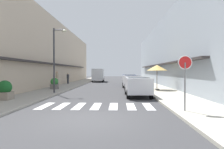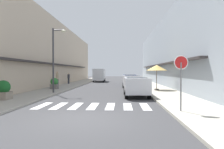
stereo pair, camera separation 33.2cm
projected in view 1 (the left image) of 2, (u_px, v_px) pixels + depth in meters
The scene contains 17 objects.
ground_plane at pixel (109, 86), 26.07m from camera, with size 100.38×100.38×0.00m, color #38383A.
sidewalk_left at pixel (70, 85), 26.24m from camera, with size 3.10×63.88×0.12m, color #9E998E.
sidewalk_right at pixel (149, 85), 25.89m from camera, with size 3.10×63.88×0.12m, color #ADA899.
building_row_left at pixel (44, 54), 27.59m from camera, with size 5.50×43.06×8.68m.
building_row_right at pixel (177, 54), 26.97m from camera, with size 5.50×43.06×8.71m.
crosswalk at pixel (96, 106), 10.78m from camera, with size 6.15×2.20×0.01m.
parked_car_near at pixel (138, 84), 14.95m from camera, with size 1.85×3.96×1.47m.
parked_car_mid at pixel (132, 81), 21.26m from camera, with size 1.97×4.57×1.47m.
parked_car_far at pixel (129, 79), 27.28m from camera, with size 1.86×4.49×1.47m.
delivery_van at pixel (98, 74), 36.36m from camera, with size 2.12×5.45×2.37m.
round_street_sign at pixel (185, 68), 8.94m from camera, with size 0.65×0.07×2.53m.
street_lamp at pixel (56, 53), 16.55m from camera, with size 1.19×0.28×5.45m.
cafe_umbrella at pixel (157, 68), 19.46m from camera, with size 2.01×2.01×2.43m.
planter_corner at pixel (5, 90), 12.46m from camera, with size 0.87×0.87×1.23m.
planter_midblock at pixel (54, 83), 20.09m from camera, with size 0.77×0.77×1.13m.
pedestrian_walking_near at pixel (57, 78), 23.32m from camera, with size 0.34×0.34×1.81m.
pedestrian_walking_far at pixel (68, 78), 28.52m from camera, with size 0.34×0.34×1.57m.
Camera 1 is at (1.22, -7.76, 1.92)m, focal length 31.49 mm.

